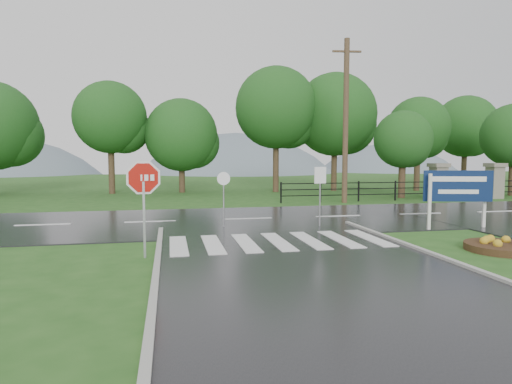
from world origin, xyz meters
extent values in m
plane|color=#25521B|center=(0.00, 0.00, 0.00)|extent=(120.00, 120.00, 0.00)
cube|color=black|center=(0.00, 10.00, 0.00)|extent=(90.00, 8.00, 0.04)
cube|color=silver|center=(-3.00, 5.00, 0.06)|extent=(0.50, 2.80, 0.02)
cube|color=silver|center=(-2.00, 5.00, 0.06)|extent=(0.50, 2.80, 0.02)
cube|color=silver|center=(-1.00, 5.00, 0.06)|extent=(0.50, 2.80, 0.02)
cube|color=silver|center=(0.00, 5.00, 0.06)|extent=(0.50, 2.80, 0.02)
cube|color=silver|center=(1.00, 5.00, 0.06)|extent=(0.50, 2.80, 0.02)
cube|color=silver|center=(2.00, 5.00, 0.06)|extent=(0.50, 2.80, 0.02)
cube|color=silver|center=(3.00, 5.00, 0.06)|extent=(0.50, 2.80, 0.02)
cube|color=gray|center=(13.00, 16.00, 1.00)|extent=(0.80, 0.80, 2.00)
cube|color=#6B6659|center=(13.00, 16.00, 2.12)|extent=(1.00, 1.00, 0.24)
cube|color=gray|center=(17.00, 16.00, 1.00)|extent=(0.80, 0.80, 2.00)
cube|color=#6B6659|center=(17.00, 16.00, 2.12)|extent=(1.00, 1.00, 0.24)
cube|color=black|center=(7.75, 16.00, 0.40)|extent=(9.50, 0.05, 0.05)
cube|color=black|center=(7.75, 16.00, 0.75)|extent=(9.50, 0.05, 0.05)
cube|color=black|center=(7.75, 16.00, 1.10)|extent=(9.50, 0.05, 0.05)
cube|color=black|center=(3.00, 16.00, 0.60)|extent=(0.08, 0.08, 1.20)
cube|color=black|center=(12.50, 16.00, 0.60)|extent=(0.08, 0.08, 1.20)
cube|color=black|center=(17.50, 16.00, 0.60)|extent=(0.08, 0.08, 1.20)
sphere|color=slate|center=(-28.00, 65.00, -14.40)|extent=(40.00, 40.00, 40.00)
sphere|color=slate|center=(8.00, 65.00, -17.28)|extent=(48.00, 48.00, 48.00)
sphere|color=slate|center=(36.00, 65.00, -12.96)|extent=(36.00, 36.00, 36.00)
cube|color=#939399|center=(-3.88, 3.87, 1.00)|extent=(0.06, 0.06, 2.00)
cylinder|color=white|center=(-3.88, 3.88, 2.10)|extent=(1.20, 0.13, 1.20)
cylinder|color=#B2140C|center=(-3.88, 3.87, 2.10)|extent=(1.04, 0.12, 1.04)
cube|color=silver|center=(5.87, 6.14, 1.02)|extent=(0.12, 0.12, 2.04)
cube|color=silver|center=(8.11, 6.14, 1.02)|extent=(0.12, 0.12, 2.04)
cube|color=#0B1D48|center=(6.99, 6.14, 1.58)|extent=(2.39, 0.67, 1.12)
cube|color=white|center=(6.99, 6.11, 1.84)|extent=(1.88, 0.50, 0.18)
cube|color=white|center=(6.99, 6.11, 1.38)|extent=(1.39, 0.37, 0.15)
cylinder|color=#332111|center=(5.89, 2.73, 0.10)|extent=(1.96, 1.96, 0.20)
cube|color=#939399|center=(2.26, 7.57, 1.06)|extent=(0.04, 0.04, 2.12)
cube|color=white|center=(2.26, 7.55, 1.96)|extent=(0.49, 0.13, 0.61)
cylinder|color=#939399|center=(-1.27, 8.18, 0.97)|extent=(0.06, 0.06, 1.93)
cylinder|color=white|center=(-1.27, 8.16, 1.84)|extent=(0.48, 0.05, 0.48)
cylinder|color=#473523|center=(6.64, 15.50, 4.62)|extent=(0.31, 0.31, 9.24)
cube|color=brown|center=(6.64, 15.50, 8.52)|extent=(1.64, 0.31, 0.10)
cylinder|color=#3D2B1C|center=(11.42, 17.50, 1.56)|extent=(0.44, 0.44, 3.12)
sphere|color=#164716|center=(11.42, 17.50, 3.75)|extent=(3.64, 3.64, 3.64)
cylinder|color=#3D2B1C|center=(19.64, 17.50, 1.70)|extent=(0.49, 0.49, 3.40)
camera|label=1|loc=(-3.23, -7.48, 2.63)|focal=30.00mm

